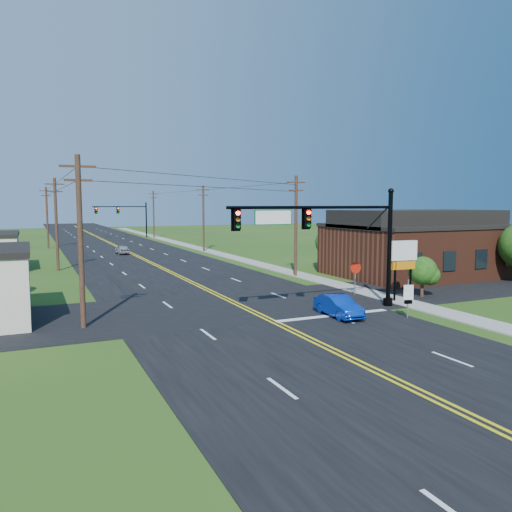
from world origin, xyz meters
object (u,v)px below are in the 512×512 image
stop_sign (355,271)px  signal_mast_far (123,214)px  blue_car (338,306)px  route_sign (408,296)px  signal_mast_main (330,234)px

stop_sign → signal_mast_far: bearing=100.9°
signal_mast_far → blue_car: signal_mast_far is taller
blue_car → route_sign: (3.33, -2.01, 0.70)m
signal_mast_main → signal_mast_far: bearing=89.9°
blue_car → route_sign: 3.96m
signal_mast_main → blue_car: (-0.17, -1.31, -4.13)m
blue_car → stop_sign: (4.95, 5.29, 1.13)m
signal_mast_main → blue_car: 4.34m
route_sign → signal_mast_far: bearing=114.6°
blue_car → route_sign: size_ratio=1.66×
signal_mast_far → stop_sign: bearing=-86.1°
route_sign → signal_mast_main: bearing=155.8°
signal_mast_far → blue_car: (-0.27, -73.31, -3.93)m
route_sign → stop_sign: (1.62, 7.30, 0.43)m
signal_mast_main → route_sign: (3.16, -3.32, -3.44)m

